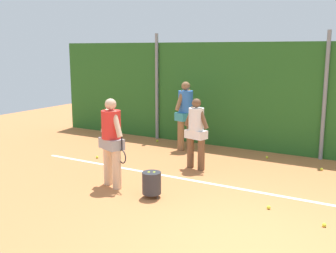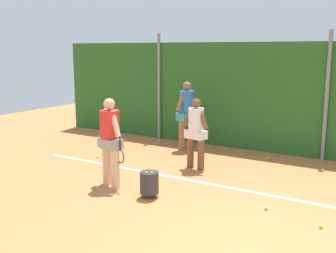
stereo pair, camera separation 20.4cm
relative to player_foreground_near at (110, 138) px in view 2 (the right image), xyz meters
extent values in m
plane|color=#C67542|center=(3.32, 0.61, -1.02)|extent=(26.25, 26.25, 0.00)
cube|color=#286023|center=(3.32, 4.52, 0.47)|extent=(17.06, 0.25, 2.97)
cylinder|color=gray|center=(-1.60, 4.34, 0.60)|extent=(0.10, 0.10, 3.24)
cylinder|color=gray|center=(3.32, 4.34, 0.60)|extent=(0.10, 0.10, 3.24)
cube|color=white|center=(3.32, 1.15, -1.02)|extent=(12.47, 0.10, 0.01)
cylinder|color=beige|center=(-0.17, 0.07, -0.62)|extent=(0.18, 0.18, 0.80)
cylinder|color=beige|center=(0.16, -0.06, -0.62)|extent=(0.18, 0.18, 0.80)
cube|color=#99999E|center=(0.00, 0.00, -0.12)|extent=(0.61, 0.49, 0.21)
cylinder|color=red|center=(0.00, 0.00, 0.27)|extent=(0.39, 0.39, 0.57)
sphere|color=beige|center=(0.00, 0.00, 0.68)|extent=(0.23, 0.23, 0.23)
cylinder|color=beige|center=(-0.21, 0.08, 0.32)|extent=(0.31, 0.19, 0.54)
cylinder|color=beige|center=(0.20, -0.08, 0.32)|extent=(0.31, 0.19, 0.54)
cylinder|color=black|center=(0.30, -0.07, -0.06)|extent=(0.03, 0.03, 0.28)
torus|color=#26262B|center=(0.30, -0.07, -0.33)|extent=(0.27, 0.13, 0.28)
cylinder|color=brown|center=(0.76, 2.03, -0.65)|extent=(0.16, 0.16, 0.73)
cylinder|color=brown|center=(1.07, 1.96, -0.65)|extent=(0.16, 0.16, 0.73)
cube|color=white|center=(0.92, 1.99, -0.19)|extent=(0.54, 0.39, 0.19)
cylinder|color=white|center=(0.92, 1.99, 0.17)|extent=(0.36, 0.36, 0.52)
sphere|color=brown|center=(0.92, 1.99, 0.54)|extent=(0.21, 0.21, 0.21)
cylinder|color=brown|center=(0.72, 2.04, 0.20)|extent=(0.29, 0.14, 0.49)
cylinder|color=brown|center=(1.11, 1.95, 0.20)|extent=(0.29, 0.14, 0.49)
cylinder|color=#8C603D|center=(-0.23, 3.37, -0.60)|extent=(0.19, 0.19, 0.83)
cylinder|color=#8C603D|center=(-0.13, 3.73, -0.60)|extent=(0.19, 0.19, 0.83)
cube|color=teal|center=(-0.18, 3.55, -0.07)|extent=(0.46, 0.62, 0.22)
cylinder|color=blue|center=(-0.18, 3.55, 0.33)|extent=(0.41, 0.41, 0.59)
sphere|color=#8C603D|center=(-0.18, 3.55, 0.76)|extent=(0.24, 0.24, 0.24)
cylinder|color=#8C603D|center=(-0.24, 3.33, 0.38)|extent=(0.17, 0.33, 0.56)
cylinder|color=#8C603D|center=(-0.12, 3.78, 0.38)|extent=(0.17, 0.33, 0.56)
cylinder|color=#2D2D33|center=(1.04, -0.14, -0.73)|extent=(0.36, 0.36, 0.42)
cylinder|color=#2D2D33|center=(1.17, -0.14, -0.98)|extent=(0.02, 0.02, 0.08)
cylinder|color=#2D2D33|center=(0.92, -0.14, -0.98)|extent=(0.02, 0.02, 0.08)
cylinder|color=#2D2D33|center=(1.04, -0.02, -0.98)|extent=(0.02, 0.02, 0.08)
sphere|color=#CCDB33|center=(1.08, -0.11, -0.54)|extent=(0.07, 0.07, 0.07)
sphere|color=#CCDB33|center=(0.99, -0.16, -0.54)|extent=(0.07, 0.07, 0.07)
sphere|color=#CCDB33|center=(4.12, 0.13, -0.99)|extent=(0.07, 0.07, 0.07)
sphere|color=#CCDB33|center=(3.53, 3.32, -0.99)|extent=(0.07, 0.07, 0.07)
sphere|color=#CCDB33|center=(2.12, 3.71, -0.99)|extent=(0.07, 0.07, 0.07)
sphere|color=#CCDB33|center=(-1.32, 3.90, -0.99)|extent=(0.07, 0.07, 0.07)
sphere|color=#CCDB33|center=(-1.69, 1.52, -0.99)|extent=(0.07, 0.07, 0.07)
sphere|color=#CCDB33|center=(3.14, 0.41, -0.99)|extent=(0.07, 0.07, 0.07)
camera|label=1|loc=(5.01, -6.37, 1.77)|focal=43.64mm
camera|label=2|loc=(5.19, -6.27, 1.77)|focal=43.64mm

